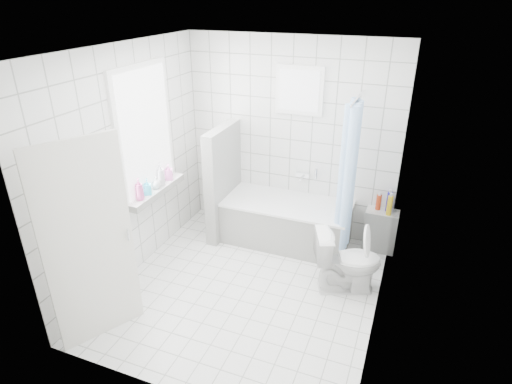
% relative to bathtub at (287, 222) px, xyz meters
% --- Properties ---
extents(ground, '(3.00, 3.00, 0.00)m').
position_rel_bathtub_xyz_m(ground, '(-0.10, -1.12, -0.29)').
color(ground, white).
rests_on(ground, ground).
extents(ceiling, '(3.00, 3.00, 0.00)m').
position_rel_bathtub_xyz_m(ceiling, '(-0.10, -1.12, 2.31)').
color(ceiling, white).
rests_on(ceiling, ground).
extents(wall_back, '(2.80, 0.02, 2.60)m').
position_rel_bathtub_xyz_m(wall_back, '(-0.10, 0.38, 1.01)').
color(wall_back, white).
rests_on(wall_back, ground).
extents(wall_front, '(2.80, 0.02, 2.60)m').
position_rel_bathtub_xyz_m(wall_front, '(-0.10, -2.62, 1.01)').
color(wall_front, white).
rests_on(wall_front, ground).
extents(wall_left, '(0.02, 3.00, 2.60)m').
position_rel_bathtub_xyz_m(wall_left, '(-1.50, -1.12, 1.01)').
color(wall_left, white).
rests_on(wall_left, ground).
extents(wall_right, '(0.02, 3.00, 2.60)m').
position_rel_bathtub_xyz_m(wall_right, '(1.30, -1.12, 1.01)').
color(wall_right, white).
rests_on(wall_right, ground).
extents(window_left, '(0.01, 0.90, 1.40)m').
position_rel_bathtub_xyz_m(window_left, '(-1.46, -0.82, 1.31)').
color(window_left, white).
rests_on(window_left, wall_left).
extents(window_back, '(0.50, 0.01, 0.50)m').
position_rel_bathtub_xyz_m(window_back, '(-0.00, 0.33, 1.66)').
color(window_back, white).
rests_on(window_back, wall_back).
extents(window_sill, '(0.18, 1.02, 0.08)m').
position_rel_bathtub_xyz_m(window_sill, '(-1.41, -0.82, 0.57)').
color(window_sill, white).
rests_on(window_sill, wall_left).
extents(door, '(0.42, 0.72, 2.00)m').
position_rel_bathtub_xyz_m(door, '(-1.16, -2.25, 0.71)').
color(door, silver).
rests_on(door, ground).
extents(bathtub, '(1.64, 0.77, 0.58)m').
position_rel_bathtub_xyz_m(bathtub, '(0.00, 0.00, 0.00)').
color(bathtub, white).
rests_on(bathtub, ground).
extents(partition_wall, '(0.15, 0.85, 1.50)m').
position_rel_bathtub_xyz_m(partition_wall, '(-0.88, -0.05, 0.46)').
color(partition_wall, white).
rests_on(partition_wall, ground).
extents(tiled_ledge, '(0.40, 0.24, 0.55)m').
position_rel_bathtub_xyz_m(tiled_ledge, '(1.18, 0.25, -0.02)').
color(tiled_ledge, white).
rests_on(tiled_ledge, ground).
extents(toilet, '(0.82, 0.65, 0.74)m').
position_rel_bathtub_xyz_m(toilet, '(0.93, -0.72, 0.08)').
color(toilet, white).
rests_on(toilet, ground).
extents(curtain_rod, '(0.02, 0.80, 0.02)m').
position_rel_bathtub_xyz_m(curtain_rod, '(0.76, -0.02, 1.71)').
color(curtain_rod, silver).
rests_on(curtain_rod, wall_back).
extents(shower_curtain, '(0.14, 0.48, 1.78)m').
position_rel_bathtub_xyz_m(shower_curtain, '(0.76, -0.16, 0.81)').
color(shower_curtain, '#56A2FF').
rests_on(shower_curtain, curtain_rod).
extents(tub_faucet, '(0.18, 0.06, 0.06)m').
position_rel_bathtub_xyz_m(tub_faucet, '(0.10, 0.33, 0.56)').
color(tub_faucet, silver).
rests_on(tub_faucet, wall_back).
extents(sill_bottles, '(0.14, 0.75, 0.28)m').
position_rel_bathtub_xyz_m(sill_bottles, '(-1.40, -0.85, 0.72)').
color(sill_bottles, silver).
rests_on(sill_bottles, window_sill).
extents(ledge_bottles, '(0.20, 0.17, 0.26)m').
position_rel_bathtub_xyz_m(ledge_bottles, '(1.20, 0.25, 0.38)').
color(ledge_bottles, yellow).
rests_on(ledge_bottles, tiled_ledge).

